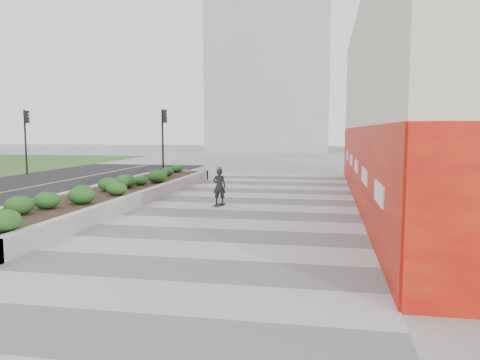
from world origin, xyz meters
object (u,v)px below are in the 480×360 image
Objects in this scene: skateboarder at (219,186)px; traffic_signal_far at (26,132)px; planter at (116,192)px; traffic_signal_near at (164,132)px.

traffic_signal_far is at bearing 161.98° from skateboarder.
skateboarder is at bearing -33.96° from traffic_signal_far.
traffic_signal_far is (-10.93, 10.00, 2.34)m from planter.
traffic_signal_near is 9.21m from traffic_signal_far.
planter is 4.34m from skateboarder.
traffic_signal_far is 2.77× the size of skateboarder.
traffic_signal_near is 2.77× the size of skateboarder.
traffic_signal_near is at bearing 99.35° from planter.
traffic_signal_far is at bearing 137.54° from planter.
skateboarder is (6.05, -10.77, -1.99)m from traffic_signal_near.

